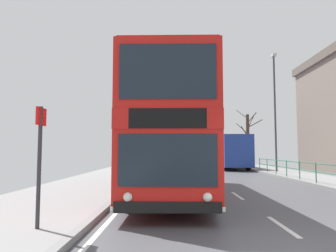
{
  "coord_description": "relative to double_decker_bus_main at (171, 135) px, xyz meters",
  "views": [
    {
      "loc": [
        -2.45,
        -4.6,
        1.66
      ],
      "look_at": [
        -2.58,
        5.99,
        2.5
      ],
      "focal_mm": 33.87,
      "sensor_mm": 36.0,
      "label": 1
    }
  ],
  "objects": [
    {
      "name": "bare_tree_far_00",
      "position": [
        8.82,
        24.07,
        0.93
      ],
      "size": [
        3.08,
        2.92,
        6.41
      ],
      "color": "#423328",
      "rests_on": "ground"
    },
    {
      "name": "double_decker_bus_main",
      "position": [
        0.0,
        0.0,
        0.0
      ],
      "size": [
        2.73,
        11.1,
        4.34
      ],
      "color": "red",
      "rests_on": "ground"
    },
    {
      "name": "bus_stop_sign_near",
      "position": [
        -2.6,
        -6.07,
        -0.63
      ],
      "size": [
        0.08,
        0.44,
        2.42
      ],
      "color": "#2D2D33",
      "rests_on": "ground"
    },
    {
      "name": "background_bus_far_lane",
      "position": [
        5.38,
        18.75,
        -0.6
      ],
      "size": [
        2.83,
        11.04,
        3.05
      ],
      "color": "navy",
      "rests_on": "ground"
    },
    {
      "name": "street_lamp_far_side",
      "position": [
        7.92,
        11.61,
        2.99
      ],
      "size": [
        0.28,
        0.6,
        8.99
      ],
      "color": "#38383D",
      "rests_on": "ground"
    }
  ]
}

